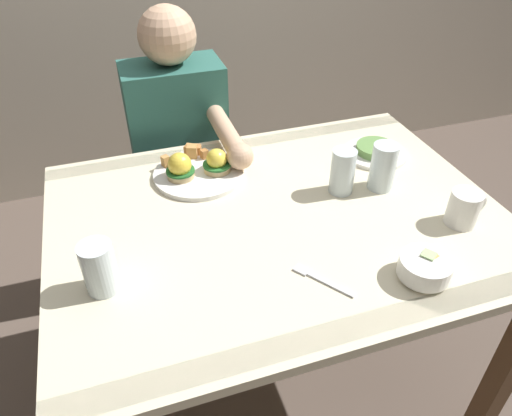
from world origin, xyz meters
The scene contains 11 objects.
ground_plane centered at (0.00, 0.00, 0.00)m, with size 6.00×6.00×0.00m, color brown.
dining_table centered at (0.00, 0.00, 0.63)m, with size 1.20×0.90×0.74m.
eggs_benedict_plate centered at (-0.16, 0.26, 0.77)m, with size 0.27×0.27×0.09m.
fruit_bowl centered at (0.23, -0.32, 0.77)m, with size 0.12×0.12×0.06m.
coffee_mug centered at (0.44, -0.18, 0.79)m, with size 0.11×0.08×0.09m.
fork centered at (0.01, -0.25, 0.74)m, with size 0.10×0.14×0.00m.
water_glass_near centered at (-0.46, -0.12, 0.79)m, with size 0.07×0.07×0.12m.
water_glass_far centered at (0.32, 0.03, 0.80)m, with size 0.07×0.07×0.14m.
water_glass_extra centered at (0.21, 0.05, 0.80)m, with size 0.07×0.07×0.13m.
side_plate centered at (0.40, 0.20, 0.75)m, with size 0.20×0.20×0.04m.
diner_person centered at (-0.15, 0.60, 0.65)m, with size 0.34×0.54×1.14m.
Camera 1 is at (-0.37, -0.94, 1.53)m, focal length 33.53 mm.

